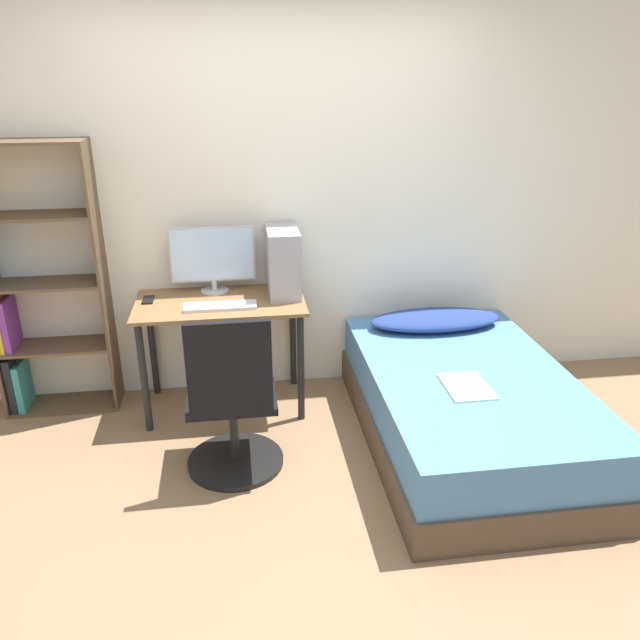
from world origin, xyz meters
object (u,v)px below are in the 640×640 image
object	(u,v)px
office_chair	(233,412)
monitor	(213,257)
bed	(466,408)
keyboard	(220,306)
pc_tower	(283,262)
bookshelf	(31,295)

from	to	relation	value
office_chair	monitor	distance (m)	1.10
office_chair	bed	size ratio (longest dim) A/B	0.52
keyboard	pc_tower	distance (m)	0.50
monitor	bookshelf	bearing A→B (deg)	-178.07
monitor	keyboard	xyz separation A→B (m)	(0.04, -0.30, -0.22)
keyboard	pc_tower	xyz separation A→B (m)	(0.41, 0.20, 0.20)
bed	pc_tower	size ratio (longest dim) A/B	4.38
monitor	office_chair	bearing A→B (deg)	-84.84
office_chair	bed	bearing A→B (deg)	3.90
bed	monitor	world-z (taller)	monitor
bed	monitor	size ratio (longest dim) A/B	3.44
bookshelf	pc_tower	world-z (taller)	bookshelf
monitor	pc_tower	distance (m)	0.45
bookshelf	pc_tower	distance (m)	1.57
pc_tower	monitor	bearing A→B (deg)	166.97
pc_tower	bookshelf	bearing A→B (deg)	177.64
bookshelf	monitor	xyz separation A→B (m)	(1.12, 0.04, 0.18)
bookshelf	monitor	bearing A→B (deg)	1.93
bookshelf	keyboard	xyz separation A→B (m)	(1.16, -0.27, -0.03)
office_chair	bookshelf	bearing A→B (deg)	143.86
monitor	pc_tower	size ratio (longest dim) A/B	1.27
monitor	keyboard	distance (m)	0.38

